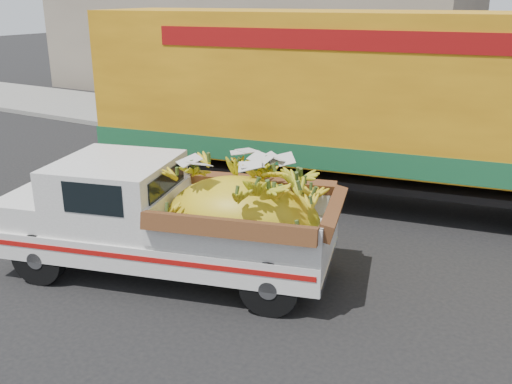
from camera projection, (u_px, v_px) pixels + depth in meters
The scene contains 6 objects.
ground at pixel (204, 258), 9.34m from camera, with size 100.00×100.00×0.00m, color black.
curb at pixel (352, 161), 14.53m from camera, with size 60.00×0.25×0.15m, color gray.
sidewalk at pixel (379, 144), 16.23m from camera, with size 60.00×4.00×0.14m, color gray.
building_left at pixel (248, 35), 24.09m from camera, with size 18.00×6.00×5.00m, color gray.
pickup_truck at pixel (190, 219), 8.47m from camera, with size 5.31×3.14×1.75m.
semi_trailer at pixel (389, 102), 11.08m from camera, with size 12.08×4.57×3.80m.
Camera 1 is at (5.06, -6.84, 4.09)m, focal length 40.00 mm.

